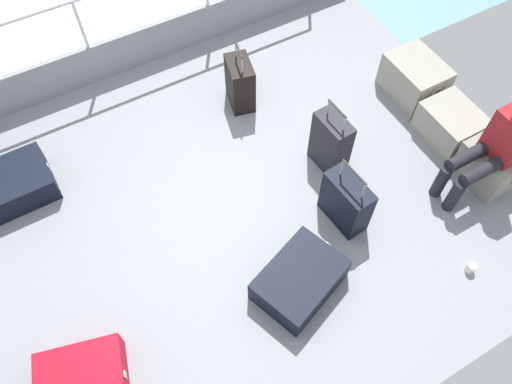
{
  "coord_description": "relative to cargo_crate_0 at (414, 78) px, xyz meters",
  "views": [
    {
      "loc": [
        2.21,
        -1.18,
        4.0
      ],
      "look_at": [
        0.13,
        -0.0,
        0.25
      ],
      "focal_mm": 35.01,
      "sensor_mm": 36.0,
      "label": 1
    }
  ],
  "objects": [
    {
      "name": "suitcase_4",
      "position": [
        -0.79,
        -1.66,
        0.06
      ],
      "size": [
        0.43,
        0.32,
        0.72
      ],
      "color": "black",
      "rests_on": "ground_plane"
    },
    {
      "name": "suitcase_1",
      "position": [
        1.3,
        -2.25,
        -0.07
      ],
      "size": [
        0.73,
        0.85,
        0.27
      ],
      "color": "black",
      "rests_on": "ground_plane"
    },
    {
      "name": "suitcase_2",
      "position": [
        0.34,
        -1.31,
        0.1
      ],
      "size": [
        0.39,
        0.22,
        0.79
      ],
      "color": "black",
      "rests_on": "ground_plane"
    },
    {
      "name": "cargo_crate_1",
      "position": [
        0.65,
        -0.06,
        -0.03
      ],
      "size": [
        0.61,
        0.46,
        0.35
      ],
      "color": "gray",
      "rests_on": "ground_plane"
    },
    {
      "name": "paper_cup",
      "position": [
        1.9,
        -0.88,
        -0.16
      ],
      "size": [
        0.08,
        0.08,
        0.1
      ],
      "primitive_type": "cylinder",
      "color": "white",
      "rests_on": "ground_plane"
    },
    {
      "name": "sea_wake",
      "position": [
        -3.3,
        -2.17,
        -0.55
      ],
      "size": [
        12.0,
        12.0,
        0.01
      ],
      "color": "#6B99A8",
      "rests_on": "ground_plane"
    },
    {
      "name": "suitcase_5",
      "position": [
        -0.82,
        -4.07,
        -0.07
      ],
      "size": [
        0.55,
        0.73,
        0.27
      ],
      "color": "black",
      "rests_on": "ground_plane"
    },
    {
      "name": "suitcase_0",
      "position": [
        0.92,
        -1.54,
        0.06
      ],
      "size": [
        0.47,
        0.25,
        0.73
      ],
      "color": "black",
      "rests_on": "ground_plane"
    },
    {
      "name": "cargo_crate_0",
      "position": [
        0.0,
        0.0,
        0.0
      ],
      "size": [
        0.65,
        0.47,
        0.42
      ],
      "color": "gray",
      "rests_on": "ground_plane"
    },
    {
      "name": "ground_plane",
      "position": [
        0.3,
        -2.17,
        -0.24
      ],
      "size": [
        4.4,
        5.2,
        0.06
      ],
      "primitive_type": "cube",
      "color": "gray"
    },
    {
      "name": "passenger_seated",
      "position": [
        1.23,
        -0.25,
        0.37
      ],
      "size": [
        0.34,
        0.66,
        1.09
      ],
      "color": "maroon",
      "rests_on": "ground_plane"
    },
    {
      "name": "gunwale_port",
      "position": [
        -1.87,
        -2.17,
        0.02
      ],
      "size": [
        0.06,
        5.2,
        0.45
      ],
      "primitive_type": "cube",
      "color": "gray",
      "rests_on": "ground_plane"
    },
    {
      "name": "cargo_crate_2",
      "position": [
        1.23,
        -0.07,
        -0.01
      ],
      "size": [
        0.55,
        0.46,
        0.39
      ],
      "color": "gray",
      "rests_on": "ground_plane"
    }
  ]
}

